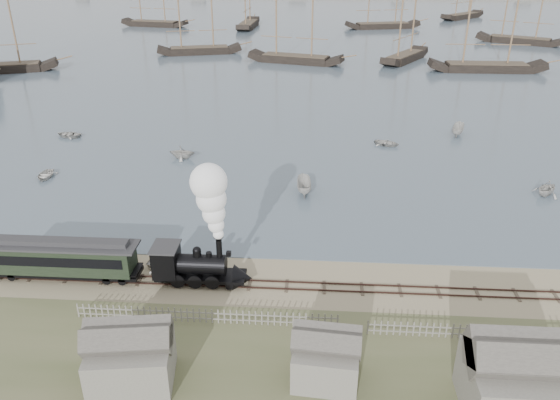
{
  "coord_description": "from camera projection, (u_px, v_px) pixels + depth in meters",
  "views": [
    {
      "loc": [
        0.93,
        -38.4,
        25.02
      ],
      "look_at": [
        -2.12,
        6.66,
        3.5
      ],
      "focal_mm": 35.0,
      "sensor_mm": 36.0,
      "label": 1
    }
  ],
  "objects": [
    {
      "name": "passenger_coach",
      "position": [
        61.0,
        257.0,
        43.93
      ],
      "size": [
        12.76,
        2.46,
        3.1
      ],
      "color": "black",
      "rests_on": "ground"
    },
    {
      "name": "schooner_5",
      "position": [
        526.0,
        4.0,
        141.83
      ],
      "size": [
        22.04,
        14.58,
        20.0
      ],
      "primitive_type": null,
      "rotation": [
        0.0,
        0.0,
        -0.47
      ],
      "color": "black",
      "rests_on": "harbor_water"
    },
    {
      "name": "schooner_2",
      "position": [
        296.0,
        16.0,
        118.8
      ],
      "size": [
        22.14,
        10.56,
        20.0
      ],
      "primitive_type": null,
      "rotation": [
        0.0,
        0.0,
        -0.27
      ],
      "color": "black",
      "rests_on": "harbor_water"
    },
    {
      "name": "harbor_water",
      "position": [
        316.0,
        16.0,
        198.5
      ],
      "size": [
        600.0,
        336.0,
        0.06
      ],
      "primitive_type": "cube",
      "color": "#4D5D6E",
      "rests_on": "ground"
    },
    {
      "name": "rowboat_2",
      "position": [
        304.0,
        187.0,
        59.27
      ],
      "size": [
        4.18,
        1.84,
        1.57
      ],
      "primitive_type": "imported",
      "rotation": [
        0.0,
        0.0,
        3.22
      ],
      "color": "#B9B7B0",
      "rests_on": "harbor_water"
    },
    {
      "name": "rowboat_6",
      "position": [
        68.0,
        134.0,
        76.54
      ],
      "size": [
        3.23,
        4.03,
        0.75
      ],
      "primitive_type": "imported",
      "rotation": [
        0.0,
        0.0,
        4.51
      ],
      "color": "#B9B7B0",
      "rests_on": "harbor_water"
    },
    {
      "name": "rowboat_0",
      "position": [
        45.0,
        175.0,
        63.3
      ],
      "size": [
        3.51,
        2.65,
        0.68
      ],
      "primitive_type": "imported",
      "rotation": [
        0.0,
        0.0,
        0.09
      ],
      "color": "#B9B7B0",
      "rests_on": "harbor_water"
    },
    {
      "name": "ground",
      "position": [
        300.0,
        273.0,
        45.4
      ],
      "size": [
        600.0,
        600.0,
        0.0
      ],
      "primitive_type": "plane",
      "color": "tan",
      "rests_on": "ground"
    },
    {
      "name": "schooner_3",
      "position": [
        409.0,
        15.0,
        120.43
      ],
      "size": [
        13.51,
        18.43,
        20.0
      ],
      "primitive_type": null,
      "rotation": [
        0.0,
        0.0,
        1.03
      ],
      "color": "black",
      "rests_on": "harbor_water"
    },
    {
      "name": "rowboat_1",
      "position": [
        182.0,
        152.0,
        68.74
      ],
      "size": [
        3.0,
        3.42,
        1.71
      ],
      "primitive_type": "imported",
      "rotation": [
        0.0,
        0.0,
        1.51
      ],
      "color": "#B9B7B0",
      "rests_on": "harbor_water"
    },
    {
      "name": "shed_mid",
      "position": [
        325.0,
        378.0,
        34.47
      ],
      "size": [
        4.0,
        3.5,
        3.6
      ],
      "primitive_type": null,
      "color": "slate",
      "rests_on": "ground"
    },
    {
      "name": "locomotive",
      "position": [
        208.0,
        234.0,
        42.09
      ],
      "size": [
        7.88,
        2.94,
        9.83
      ],
      "color": "black",
      "rests_on": "ground"
    },
    {
      "name": "shed_left",
      "position": [
        134.0,
        380.0,
        34.31
      ],
      "size": [
        5.0,
        4.0,
        4.1
      ],
      "primitive_type": null,
      "color": "slate",
      "rests_on": "ground"
    },
    {
      "name": "picket_fence_west",
      "position": [
        207.0,
        323.0,
        39.5
      ],
      "size": [
        19.0,
        0.1,
        1.2
      ],
      "primitive_type": null,
      "color": "slate",
      "rests_on": "ground"
    },
    {
      "name": "beached_dinghy",
      "position": [
        170.0,
        264.0,
        45.88
      ],
      "size": [
        3.21,
        4.12,
        0.78
      ],
      "primitive_type": "imported",
      "rotation": [
        0.0,
        0.0,
        1.43
      ],
      "color": "#B9B7B0",
      "rests_on": "ground"
    },
    {
      "name": "picket_fence_east",
      "position": [
        476.0,
        339.0,
        37.89
      ],
      "size": [
        15.0,
        0.1,
        1.2
      ],
      "primitive_type": null,
      "color": "slate",
      "rests_on": "ground"
    },
    {
      "name": "rail_track",
      "position": [
        299.0,
        286.0,
        43.59
      ],
      "size": [
        120.0,
        1.8,
        0.16
      ],
      "color": "#37231E",
      "rests_on": "ground"
    },
    {
      "name": "rowboat_3",
      "position": [
        387.0,
        143.0,
        73.33
      ],
      "size": [
        3.56,
        4.06,
        0.7
      ],
      "primitive_type": "imported",
      "rotation": [
        0.0,
        0.0,
        1.16
      ],
      "color": "#B9B7B0",
      "rests_on": "harbor_water"
    },
    {
      "name": "schooner_1",
      "position": [
        197.0,
        11.0,
        128.48
      ],
      "size": [
        20.61,
        9.75,
        20.0
      ],
      "primitive_type": null,
      "rotation": [
        0.0,
        0.0,
        0.27
      ],
      "color": "black",
      "rests_on": "harbor_water"
    },
    {
      "name": "schooner_4",
      "position": [
        494.0,
        22.0,
        110.87
      ],
      "size": [
        23.96,
        5.58,
        20.0
      ],
      "primitive_type": null,
      "rotation": [
        0.0,
        0.0,
        0.0
      ],
      "color": "black",
      "rests_on": "harbor_water"
    },
    {
      "name": "rowboat_4",
      "position": [
        547.0,
        188.0,
        58.75
      ],
      "size": [
        4.29,
        4.31,
        1.72
      ],
      "primitive_type": "imported",
      "rotation": [
        0.0,
        0.0,
        5.46
      ],
      "color": "#B9B7B0",
      "rests_on": "harbor_water"
    },
    {
      "name": "rowboat_5",
      "position": [
        458.0,
        130.0,
        77.04
      ],
      "size": [
        4.23,
        2.77,
        1.53
      ],
      "primitive_type": "imported",
      "rotation": [
        0.0,
        0.0,
        2.79
      ],
      "color": "#B9B7B0",
      "rests_on": "harbor_water"
    }
  ]
}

